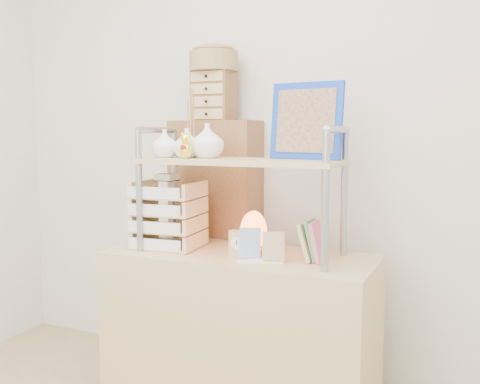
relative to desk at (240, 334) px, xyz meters
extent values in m
cube|color=silver|center=(0.00, 0.50, 0.93)|extent=(3.40, 0.02, 2.60)
cube|color=tan|center=(0.00, 0.00, 0.00)|extent=(1.20, 0.50, 0.75)
cube|color=brown|center=(-0.31, 0.37, 0.30)|extent=(0.46, 0.25, 1.35)
cylinder|color=#8E929B|center=(-0.43, -0.15, 0.65)|extent=(0.03, 0.03, 0.55)
cylinder|color=#8E929B|center=(-0.43, 0.15, 0.65)|extent=(0.03, 0.03, 0.55)
cylinder|color=#8E929B|center=(-0.43, 0.00, 0.93)|extent=(0.03, 0.30, 0.03)
cylinder|color=#8E929B|center=(0.43, -0.15, 0.65)|extent=(0.03, 0.03, 0.55)
cylinder|color=#8E929B|center=(0.43, 0.15, 0.65)|extent=(0.03, 0.03, 0.55)
cylinder|color=#8E929B|center=(0.43, 0.00, 0.93)|extent=(0.03, 0.30, 0.03)
cube|color=tan|center=(0.00, 0.00, 0.79)|extent=(0.90, 0.34, 0.02)
imported|color=white|center=(-0.38, -0.02, 0.86)|extent=(0.13, 0.13, 0.13)
imported|color=white|center=(-0.27, 0.00, 0.86)|extent=(0.13, 0.13, 0.13)
imported|color=white|center=(-0.17, 0.02, 0.88)|extent=(0.15, 0.15, 0.16)
cylinder|color=#285EAD|center=(-0.31, 0.12, 0.85)|extent=(0.07, 0.07, 0.10)
cube|color=#1339B2|center=(0.27, 0.10, 0.96)|extent=(0.34, 0.10, 0.33)
cube|color=brown|center=(0.27, 0.09, 0.96)|extent=(0.27, 0.07, 0.27)
cube|color=#DC6086|center=(0.36, 0.00, 0.46)|extent=(0.05, 0.12, 0.17)
cube|color=#54A95E|center=(0.34, 0.02, 0.46)|extent=(0.06, 0.12, 0.17)
cube|color=tan|center=(0.31, 0.00, 0.46)|extent=(0.06, 0.13, 0.17)
cube|color=tan|center=(-0.37, 0.00, 0.38)|extent=(0.31, 0.29, 0.01)
cube|color=white|center=(-0.37, -0.13, 0.41)|extent=(0.26, 0.04, 0.05)
cube|color=tan|center=(-0.37, 0.00, 0.46)|extent=(0.31, 0.29, 0.01)
cube|color=white|center=(-0.37, -0.13, 0.49)|extent=(0.26, 0.04, 0.05)
cube|color=tan|center=(-0.37, 0.00, 0.54)|extent=(0.31, 0.29, 0.01)
cube|color=white|center=(-0.37, -0.13, 0.57)|extent=(0.26, 0.04, 0.05)
cube|color=tan|center=(-0.37, 0.00, 0.62)|extent=(0.31, 0.29, 0.01)
cube|color=white|center=(-0.37, -0.13, 0.64)|extent=(0.26, 0.04, 0.05)
cube|color=beige|center=(-0.37, -0.02, 0.71)|extent=(0.09, 0.09, 0.03)
cylinder|color=brown|center=(0.05, 0.03, 0.39)|extent=(0.11, 0.11, 0.02)
ellipsoid|color=#F0481C|center=(0.05, 0.03, 0.48)|extent=(0.13, 0.12, 0.17)
cube|color=tan|center=(0.02, -0.07, 0.43)|extent=(0.09, 0.05, 0.12)
cylinder|color=white|center=(0.02, -0.09, 0.44)|extent=(0.06, 0.01, 0.06)
cube|color=white|center=(0.14, -0.11, 0.38)|extent=(0.20, 0.12, 0.01)
cube|color=navy|center=(0.10, -0.11, 0.45)|extent=(0.10, 0.06, 0.13)
cube|color=tan|center=(0.20, -0.10, 0.45)|extent=(0.10, 0.05, 0.12)
cube|color=brown|center=(-0.31, 0.35, 1.10)|extent=(0.20, 0.15, 0.25)
cube|color=tan|center=(-0.31, 0.27, 1.01)|extent=(0.18, 0.01, 0.05)
cube|color=tan|center=(-0.31, 0.27, 1.07)|extent=(0.18, 0.01, 0.05)
cube|color=tan|center=(-0.31, 0.27, 1.13)|extent=(0.18, 0.01, 0.05)
cube|color=tan|center=(-0.31, 0.27, 1.19)|extent=(0.18, 0.01, 0.05)
cylinder|color=olive|center=(-0.31, 0.35, 1.28)|extent=(0.25, 0.25, 0.10)
camera|label=1|loc=(0.98, -2.13, 0.91)|focal=40.00mm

